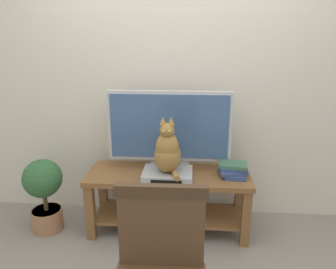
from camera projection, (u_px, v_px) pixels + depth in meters
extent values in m
cube|color=beige|center=(175.00, 63.00, 2.77)|extent=(7.00, 0.12, 2.80)
cube|color=brown|center=(168.00, 175.00, 2.66)|extent=(1.36, 0.48, 0.04)
cube|color=brown|center=(91.00, 212.00, 2.60)|extent=(0.07, 0.07, 0.49)
cube|color=brown|center=(246.00, 219.00, 2.51)|extent=(0.07, 0.07, 0.49)
cube|color=brown|center=(103.00, 191.00, 2.96)|extent=(0.07, 0.07, 0.49)
cube|color=brown|center=(239.00, 196.00, 2.87)|extent=(0.07, 0.07, 0.49)
cube|color=brown|center=(168.00, 214.00, 2.77)|extent=(1.26, 0.40, 0.02)
cube|color=#B7B7BC|center=(169.00, 167.00, 2.74)|extent=(0.34, 0.20, 0.03)
cube|color=#B7B7BC|center=(169.00, 162.00, 2.73)|extent=(0.06, 0.04, 0.06)
cube|color=#B7B7BC|center=(169.00, 126.00, 2.63)|extent=(1.03, 0.05, 0.59)
cube|color=#385684|center=(169.00, 127.00, 2.60)|extent=(0.98, 0.01, 0.54)
sphere|color=#2672F2|center=(229.00, 161.00, 2.65)|extent=(0.01, 0.01, 0.01)
cube|color=#ADADB2|center=(168.00, 174.00, 2.57)|extent=(0.40, 0.30, 0.06)
cube|color=black|center=(166.00, 182.00, 2.42)|extent=(0.24, 0.01, 0.03)
ellipsoid|color=olive|center=(168.00, 156.00, 2.52)|extent=(0.21, 0.26, 0.26)
ellipsoid|color=olive|center=(167.00, 147.00, 2.47)|extent=(0.18, 0.17, 0.24)
sphere|color=olive|center=(167.00, 130.00, 2.41)|extent=(0.11, 0.11, 0.11)
cone|color=olive|center=(163.00, 121.00, 2.39)|extent=(0.05, 0.05, 0.06)
cone|color=olive|center=(171.00, 121.00, 2.39)|extent=(0.05, 0.05, 0.06)
sphere|color=#B2C64C|center=(163.00, 131.00, 2.36)|extent=(0.02, 0.02, 0.02)
sphere|color=#B2C64C|center=(170.00, 131.00, 2.36)|extent=(0.02, 0.02, 0.02)
cylinder|color=olive|center=(175.00, 173.00, 2.46)|extent=(0.09, 0.21, 0.04)
cube|color=#513823|center=(161.00, 226.00, 1.58)|extent=(0.43, 0.05, 0.45)
cube|color=#412C1C|center=(161.00, 191.00, 1.53)|extent=(0.46, 0.05, 0.06)
cube|color=#33477A|center=(234.00, 175.00, 2.57)|extent=(0.18, 0.18, 0.03)
cube|color=#33477A|center=(232.00, 171.00, 2.57)|extent=(0.24, 0.19, 0.03)
cube|color=#33477A|center=(233.00, 168.00, 2.57)|extent=(0.22, 0.16, 0.03)
cube|color=#38664C|center=(233.00, 165.00, 2.57)|extent=(0.24, 0.18, 0.03)
cylinder|color=#9E6B4C|center=(48.00, 219.00, 2.77)|extent=(0.26, 0.26, 0.19)
cylinder|color=#332319|center=(47.00, 211.00, 2.75)|extent=(0.24, 0.24, 0.02)
cylinder|color=#4C3823|center=(45.00, 201.00, 2.72)|extent=(0.04, 0.04, 0.17)
sphere|color=#2D5B33|center=(42.00, 178.00, 2.66)|extent=(0.33, 0.33, 0.33)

